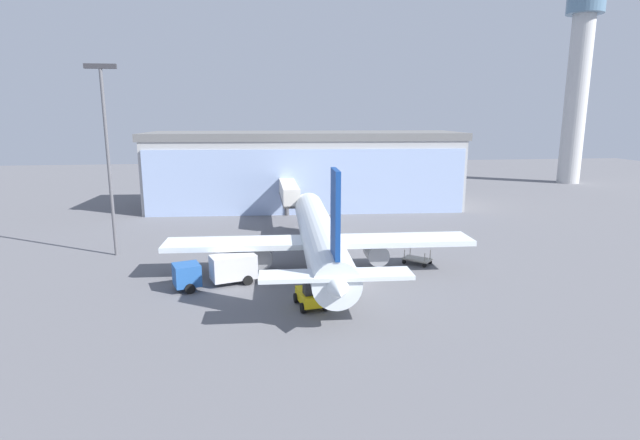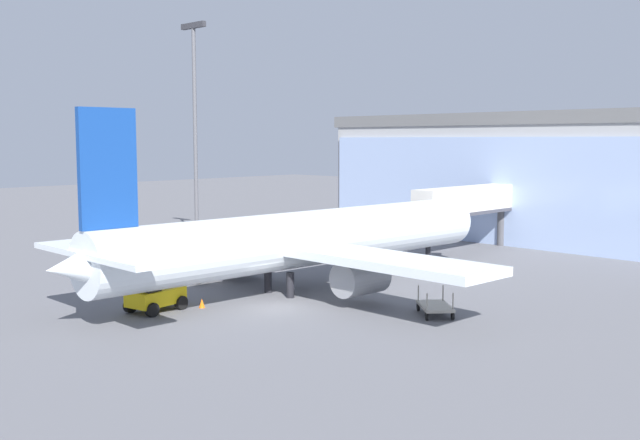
{
  "view_description": "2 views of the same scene",
  "coord_description": "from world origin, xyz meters",
  "views": [
    {
      "loc": [
        -8.48,
        -43.23,
        15.17
      ],
      "look_at": [
        -2.13,
        4.33,
        5.02
      ],
      "focal_mm": 28.0,
      "sensor_mm": 36.0,
      "label": 1
    },
    {
      "loc": [
        31.7,
        -29.66,
        9.82
      ],
      "look_at": [
        -1.6,
        5.52,
        4.61
      ],
      "focal_mm": 42.0,
      "sensor_mm": 36.0,
      "label": 2
    }
  ],
  "objects": [
    {
      "name": "jet_bridge",
      "position": [
        -3.62,
        26.89,
        4.38
      ],
      "size": [
        2.37,
        14.27,
        5.75
      ],
      "rotation": [
        0.0,
        0.0,
        1.56
      ],
      "color": "silver",
      "rests_on": "ground"
    },
    {
      "name": "catering_truck",
      "position": [
        -11.86,
        0.72,
        1.47
      ],
      "size": [
        7.62,
        4.35,
        2.65
      ],
      "rotation": [
        0.0,
        0.0,
        3.46
      ],
      "color": "#2659A5",
      "rests_on": "ground"
    },
    {
      "name": "terminal_building",
      "position": [
        -0.01,
        39.44,
        6.2
      ],
      "size": [
        51.87,
        18.08,
        12.4
      ],
      "rotation": [
        0.0,
        0.0,
        -0.06
      ],
      "color": "#A9A9A9",
      "rests_on": "ground"
    },
    {
      "name": "baggage_cart",
      "position": [
        8.08,
        4.69,
        0.5
      ],
      "size": [
        3.15,
        3.06,
        1.5
      ],
      "rotation": [
        0.0,
        0.0,
        5.55
      ],
      "color": "#9E998C",
      "rests_on": "ground"
    },
    {
      "name": "pushback_tug",
      "position": [
        -4.2,
        -5.59,
        0.97
      ],
      "size": [
        2.57,
        3.43,
        2.3
      ],
      "rotation": [
        0.0,
        0.0,
        1.72
      ],
      "color": "yellow",
      "rests_on": "ground"
    },
    {
      "name": "apron_light_mast",
      "position": [
        -23.74,
        12.34,
        11.92
      ],
      "size": [
        3.2,
        0.4,
        20.28
      ],
      "color": "#59595E",
      "rests_on": "ground"
    },
    {
      "name": "safety_cone_nose",
      "position": [
        -2.96,
        -3.14,
        0.28
      ],
      "size": [
        0.36,
        0.36,
        0.55
      ],
      "primitive_type": "cone",
      "color": "orange",
      "rests_on": "ground"
    },
    {
      "name": "airplane",
      "position": [
        -2.21,
        4.37,
        3.35
      ],
      "size": [
        30.01,
        34.98,
        11.46
      ],
      "rotation": [
        0.0,
        0.0,
        1.52
      ],
      "color": "white",
      "rests_on": "ground"
    },
    {
      "name": "ground",
      "position": [
        0.0,
        0.0,
        0.0
      ],
      "size": [
        240.0,
        240.0,
        0.0
      ],
      "primitive_type": "plane",
      "color": "slate"
    },
    {
      "name": "control_tower",
      "position": [
        62.51,
        61.31,
        23.32
      ],
      "size": [
        8.09,
        8.09,
        40.8
      ],
      "color": "#BDBDBD",
      "rests_on": "ground"
    },
    {
      "name": "safety_cone_wingtip",
      "position": [
        -14.66,
        6.24,
        0.28
      ],
      "size": [
        0.36,
        0.36,
        0.55
      ],
      "primitive_type": "cone",
      "color": "orange",
      "rests_on": "ground"
    }
  ]
}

